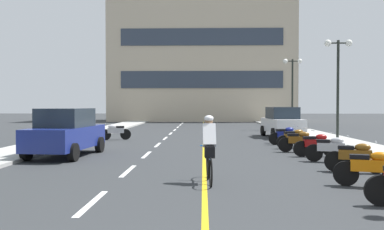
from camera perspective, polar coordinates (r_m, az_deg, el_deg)
name	(u,v)px	position (r m, az deg, el deg)	size (l,w,h in m)	color
ground_plane	(199,140)	(23.28, 1.01, -3.42)	(140.00, 140.00, 0.00)	#2D3033
curb_left	(86,135)	(27.29, -14.24, -2.62)	(2.40, 72.00, 0.12)	#A8A8A3
curb_right	(315,135)	(27.18, 16.45, -2.65)	(2.40, 72.00, 0.12)	#A8A8A3
lane_dash_1	(92,203)	(8.71, -13.53, -11.58)	(0.14, 2.20, 0.01)	silver
lane_dash_2	(128,171)	(12.55, -8.73, -7.56)	(0.14, 2.20, 0.01)	silver
lane_dash_3	(147,155)	(16.46, -6.23, -5.42)	(0.14, 2.20, 0.01)	silver
lane_dash_4	(158,145)	(20.41, -4.71, -4.09)	(0.14, 2.20, 0.01)	silver
lane_dash_5	(165,138)	(24.37, -3.68, -3.19)	(0.14, 2.20, 0.01)	silver
lane_dash_6	(171,134)	(28.35, -2.94, -2.55)	(0.14, 2.20, 0.01)	silver
lane_dash_7	(175,130)	(32.33, -2.39, -2.06)	(0.14, 2.20, 0.01)	silver
lane_dash_8	(178,127)	(36.32, -1.95, -1.68)	(0.14, 2.20, 0.01)	silver
lane_dash_9	(180,125)	(40.30, -1.60, -1.37)	(0.14, 2.20, 0.01)	silver
lane_dash_10	(182,123)	(44.29, -1.32, -1.12)	(0.14, 2.20, 0.01)	silver
lane_dash_11	(184,122)	(48.29, -1.08, -0.91)	(0.14, 2.20, 0.01)	silver
centre_line_yellow	(204,136)	(26.27, 1.62, -2.86)	(0.12, 66.00, 0.01)	gold
office_building	(202,55)	(51.46, 1.34, 8.17)	(21.81, 7.94, 16.05)	#BCAD93
street_lamp_mid	(338,67)	(23.40, 19.34, 6.24)	(1.46, 0.36, 5.27)	black
street_lamp_far	(292,78)	(33.28, 13.57, 4.95)	(1.46, 0.36, 5.40)	black
parked_car_near	(66,132)	(16.52, -16.85, -2.26)	(2.18, 4.32, 1.82)	black
parked_car_mid	(282,122)	(25.66, 12.22, -0.95)	(2.17, 4.31, 1.82)	black
motorcycle_3	(371,167)	(10.80, 23.31, -6.60)	(1.65, 0.75, 0.92)	black
motorcycle_4	(356,156)	(12.93, 21.46, -5.28)	(1.63, 0.81, 0.92)	black
motorcycle_5	(331,148)	(14.98, 18.49, -4.35)	(1.67, 0.71, 0.92)	black
motorcycle_6	(316,144)	(16.38, 16.61, -3.85)	(1.70, 0.60, 0.92)	black
motorcycle_7	(299,141)	(17.73, 14.47, -3.44)	(1.70, 0.60, 0.92)	black
motorcycle_8	(295,138)	(19.18, 13.87, -3.07)	(1.67, 0.69, 0.92)	black
motorcycle_9	(286,135)	(20.97, 12.69, -2.69)	(1.69, 0.63, 0.92)	black
motorcycle_10	(115,131)	(23.61, -10.44, -2.22)	(1.66, 0.72, 0.92)	black
cyclist_rider	(209,147)	(10.48, 2.37, -4.45)	(0.42, 1.77, 1.71)	black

